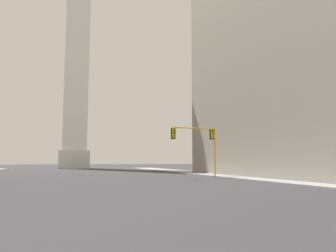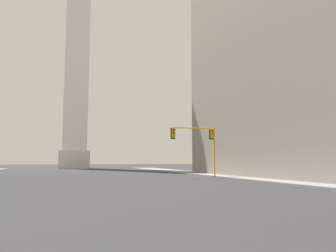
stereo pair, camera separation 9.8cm
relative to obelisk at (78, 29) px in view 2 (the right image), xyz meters
name	(u,v)px [view 2 (the right image)]	position (x,y,z in m)	size (l,w,h in m)	color
sidewalk_right	(244,177)	(17.12, -55.22, -37.27)	(5.00, 103.54, 0.15)	gray
obelisk	(78,29)	(0.00, 0.00, 0.00)	(7.56, 7.56, 77.01)	silver
traffic_light_mid_right	(200,139)	(12.87, -52.82, -32.87)	(5.63, 0.51, 5.84)	yellow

